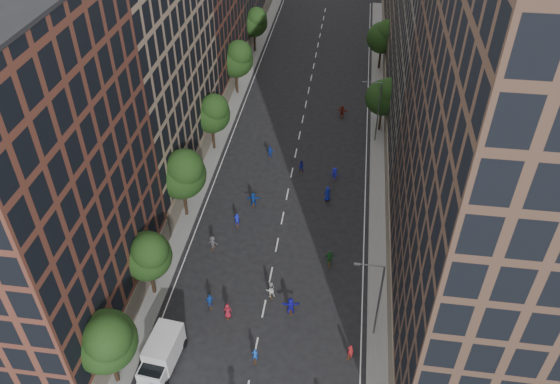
# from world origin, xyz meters

# --- Properties ---
(ground) EXTENTS (240.00, 240.00, 0.00)m
(ground) POSITION_xyz_m (0.00, 40.00, 0.00)
(ground) COLOR black
(ground) RESTS_ON ground
(sidewalk_left) EXTENTS (4.00, 105.00, 0.15)m
(sidewalk_left) POSITION_xyz_m (-12.00, 47.50, 0.07)
(sidewalk_left) COLOR slate
(sidewalk_left) RESTS_ON ground
(sidewalk_right) EXTENTS (4.00, 105.00, 0.15)m
(sidewalk_right) POSITION_xyz_m (12.00, 47.50, 0.07)
(sidewalk_right) COLOR slate
(sidewalk_right) RESTS_ON ground
(bldg_left_a) EXTENTS (14.00, 22.00, 30.00)m
(bldg_left_a) POSITION_xyz_m (-19.00, 11.00, 15.00)
(bldg_left_a) COLOR brown
(bldg_left_a) RESTS_ON ground
(bldg_left_b) EXTENTS (14.00, 26.00, 34.00)m
(bldg_left_b) POSITION_xyz_m (-19.00, 35.00, 17.00)
(bldg_left_b) COLOR #957A61
(bldg_left_b) RESTS_ON ground
(bldg_right_a) EXTENTS (14.00, 30.00, 36.00)m
(bldg_right_a) POSITION_xyz_m (19.00, 15.00, 18.00)
(bldg_right_a) COLOR #4C3528
(bldg_right_a) RESTS_ON ground
(bldg_right_b) EXTENTS (14.00, 28.00, 33.00)m
(bldg_right_b) POSITION_xyz_m (19.00, 44.00, 16.50)
(bldg_right_b) COLOR #5F594E
(bldg_right_b) RESTS_ON ground
(tree_left_0) EXTENTS (5.20, 5.20, 8.83)m
(tree_left_0) POSITION_xyz_m (-11.01, 3.85, 5.96)
(tree_left_0) COLOR black
(tree_left_0) RESTS_ON ground
(tree_left_1) EXTENTS (4.80, 4.80, 8.21)m
(tree_left_1) POSITION_xyz_m (-11.02, 13.86, 5.55)
(tree_left_1) COLOR black
(tree_left_1) RESTS_ON ground
(tree_left_2) EXTENTS (5.60, 5.60, 9.45)m
(tree_left_2) POSITION_xyz_m (-10.99, 25.83, 6.36)
(tree_left_2) COLOR black
(tree_left_2) RESTS_ON ground
(tree_left_3) EXTENTS (5.00, 5.00, 8.58)m
(tree_left_3) POSITION_xyz_m (-11.02, 39.85, 5.82)
(tree_left_3) COLOR black
(tree_left_3) RESTS_ON ground
(tree_left_4) EXTENTS (5.40, 5.40, 9.08)m
(tree_left_4) POSITION_xyz_m (-11.00, 55.84, 6.10)
(tree_left_4) COLOR black
(tree_left_4) RESTS_ON ground
(tree_left_5) EXTENTS (4.80, 4.80, 8.33)m
(tree_left_5) POSITION_xyz_m (-11.02, 71.86, 5.68)
(tree_left_5) COLOR black
(tree_left_5) RESTS_ON ground
(tree_right_a) EXTENTS (5.00, 5.00, 8.39)m
(tree_right_a) POSITION_xyz_m (11.38, 47.85, 5.63)
(tree_right_a) COLOR black
(tree_right_a) RESTS_ON ground
(tree_right_b) EXTENTS (5.20, 5.20, 8.83)m
(tree_right_b) POSITION_xyz_m (11.39, 67.85, 5.96)
(tree_right_b) COLOR black
(tree_right_b) RESTS_ON ground
(streetlamp_near) EXTENTS (2.64, 0.22, 9.06)m
(streetlamp_near) POSITION_xyz_m (10.37, 12.00, 5.17)
(streetlamp_near) COLOR #595B60
(streetlamp_near) RESTS_ON ground
(streetlamp_far) EXTENTS (2.64, 0.22, 9.06)m
(streetlamp_far) POSITION_xyz_m (10.37, 45.00, 5.17)
(streetlamp_far) COLOR #595B60
(streetlamp_far) RESTS_ON ground
(cargo_van) EXTENTS (3.04, 5.61, 2.87)m
(cargo_van) POSITION_xyz_m (-7.79, 6.20, 1.51)
(cargo_van) COLOR silver
(cargo_van) RESTS_ON ground
(skater_1) EXTENTS (0.61, 0.44, 1.54)m
(skater_1) POSITION_xyz_m (0.18, 7.63, 0.77)
(skater_1) COLOR #1446A9
(skater_1) RESTS_ON ground
(skater_4) EXTENTS (1.06, 0.75, 1.67)m
(skater_4) POSITION_xyz_m (-5.21, 13.01, 0.83)
(skater_4) COLOR #1647B9
(skater_4) RESTS_ON ground
(skater_5) EXTENTS (1.82, 0.80, 1.90)m
(skater_5) POSITION_xyz_m (2.64, 13.43, 0.95)
(skater_5) COLOR #1B16B3
(skater_5) RESTS_ON ground
(skater_6) EXTENTS (0.88, 0.61, 1.71)m
(skater_6) POSITION_xyz_m (-3.24, 12.06, 0.85)
(skater_6) COLOR maroon
(skater_6) RESTS_ON ground
(skater_7) EXTENTS (0.70, 0.59, 1.61)m
(skater_7) POSITION_xyz_m (8.50, 9.15, 0.81)
(skater_7) COLOR maroon
(skater_7) RESTS_ON ground
(skater_8) EXTENTS (1.11, 1.00, 1.88)m
(skater_8) POSITION_xyz_m (0.42, 15.13, 0.94)
(skater_8) COLOR beige
(skater_8) RESTS_ON ground
(skater_9) EXTENTS (1.11, 0.74, 1.61)m
(skater_9) POSITION_xyz_m (-6.83, 21.02, 0.81)
(skater_9) COLOR #414045
(skater_9) RESTS_ON ground
(skater_10) EXTENTS (1.14, 0.51, 1.91)m
(skater_10) POSITION_xyz_m (5.92, 20.30, 0.95)
(skater_10) COLOR #206B28
(skater_10) RESTS_ON ground
(skater_11) EXTENTS (1.72, 0.71, 1.80)m
(skater_11) POSITION_xyz_m (-3.75, 28.82, 0.90)
(skater_11) COLOR #133CA1
(skater_11) RESTS_ON ground
(skater_12) EXTENTS (1.07, 0.86, 1.91)m
(skater_12) POSITION_xyz_m (4.92, 30.98, 0.96)
(skater_12) COLOR #131C9A
(skater_12) RESTS_ON ground
(skater_13) EXTENTS (0.72, 0.59, 1.68)m
(skater_13) POSITION_xyz_m (-4.98, 25.05, 0.84)
(skater_13) COLOR #1721BD
(skater_13) RESTS_ON ground
(skater_14) EXTENTS (0.84, 0.69, 1.57)m
(skater_14) POSITION_xyz_m (1.12, 36.45, 0.79)
(skater_14) COLOR #121592
(skater_14) RESTS_ON ground
(skater_15) EXTENTS (1.23, 0.81, 1.77)m
(skater_15) POSITION_xyz_m (5.52, 35.18, 0.89)
(skater_15) COLOR #1619B6
(skater_15) RESTS_ON ground
(skater_16) EXTENTS (1.10, 0.55, 1.80)m
(skater_16) POSITION_xyz_m (-3.25, 38.89, 0.90)
(skater_16) COLOR #1536AF
(skater_16) RESTS_ON ground
(skater_17) EXTENTS (1.78, 0.83, 1.84)m
(skater_17) POSITION_xyz_m (5.70, 50.86, 0.92)
(skater_17) COLOR maroon
(skater_17) RESTS_ON ground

